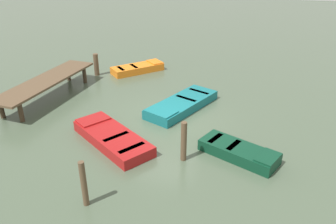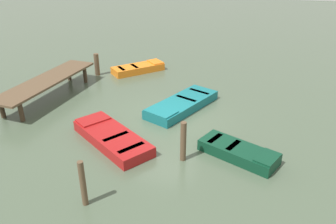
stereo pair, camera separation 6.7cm
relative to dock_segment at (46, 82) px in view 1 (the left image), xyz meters
The scene contains 9 objects.
ground_plane 6.26m from the dock_segment, 96.24° to the right, with size 80.00×80.00×0.00m, color #475642.
dock_segment is the anchor object (origin of this frame).
rowboat_dark_green 9.70m from the dock_segment, 106.60° to the right, with size 2.05×2.90×0.46m.
rowboat_teal 6.53m from the dock_segment, 85.46° to the right, with size 4.09×2.79×0.46m.
rowboat_red 5.57m from the dock_segment, 123.10° to the right, with size 3.15×3.73×0.46m.
rowboat_orange 5.57m from the dock_segment, 31.30° to the right, with size 2.91×2.85×0.46m.
mooring_piling_mid_left 3.69m from the dock_segment, 12.66° to the right, with size 0.27×0.27×1.24m, color brown.
mooring_piling_far_right 8.21m from the dock_segment, 114.72° to the right, with size 0.20×0.20×1.45m, color brown.
mooring_piling_center 8.25m from the dock_segment, 140.07° to the right, with size 0.17×0.17×1.44m, color brown.
Camera 1 is at (-12.16, -3.29, 6.54)m, focal length 35.79 mm.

